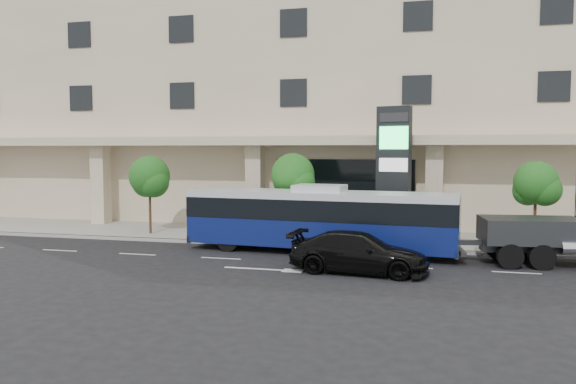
% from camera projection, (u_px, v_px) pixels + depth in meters
% --- Properties ---
extents(ground, '(120.00, 120.00, 0.00)m').
position_uv_depth(ground, '(318.00, 256.00, 24.79)').
color(ground, black).
rests_on(ground, ground).
extents(sidewalk, '(120.00, 6.00, 0.15)m').
position_uv_depth(sidewalk, '(336.00, 237.00, 29.63)').
color(sidewalk, gray).
rests_on(sidewalk, ground).
extents(curb, '(120.00, 0.30, 0.15)m').
position_uv_depth(curb, '(326.00, 247.00, 26.73)').
color(curb, gray).
rests_on(curb, ground).
extents(convention_center, '(60.00, 17.60, 20.00)m').
position_uv_depth(convention_center, '(360.00, 74.00, 38.98)').
color(convention_center, tan).
rests_on(convention_center, ground).
extents(tree_left, '(2.27, 2.20, 4.22)m').
position_uv_depth(tree_left, '(150.00, 179.00, 30.41)').
color(tree_left, '#422B19').
rests_on(tree_left, sidewalk).
extents(tree_mid, '(2.28, 2.20, 4.38)m').
position_uv_depth(tree_mid, '(293.00, 178.00, 28.50)').
color(tree_mid, '#422B19').
rests_on(tree_mid, sidewalk).
extents(tree_right, '(2.10, 2.00, 4.04)m').
position_uv_depth(tree_right, '(536.00, 186.00, 25.79)').
color(tree_right, '#422B19').
rests_on(tree_right, sidewalk).
extents(city_bus, '(12.46, 3.66, 3.11)m').
position_uv_depth(city_bus, '(319.00, 218.00, 25.55)').
color(city_bus, black).
rests_on(city_bus, ground).
extents(black_sedan, '(5.51, 2.67, 1.54)m').
position_uv_depth(black_sedan, '(359.00, 252.00, 21.46)').
color(black_sedan, black).
rests_on(black_sedan, ground).
extents(signage_pylon, '(1.77, 1.02, 6.71)m').
position_uv_depth(signage_pylon, '(394.00, 173.00, 28.09)').
color(signage_pylon, black).
rests_on(signage_pylon, sidewalk).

